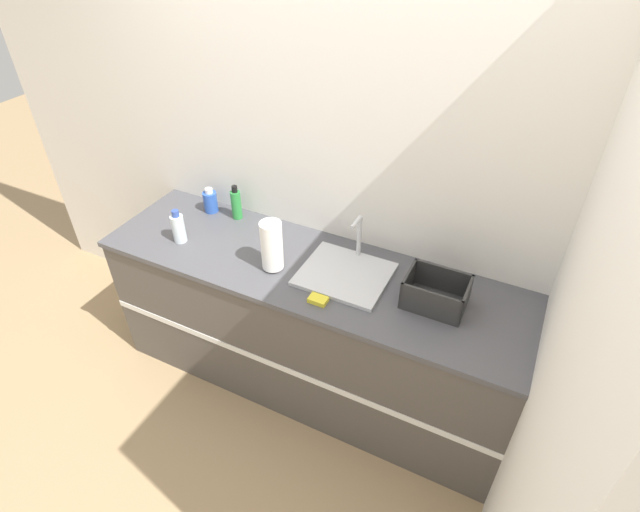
{
  "coord_description": "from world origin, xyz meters",
  "views": [
    {
      "loc": [
        0.95,
        -1.46,
        2.52
      ],
      "look_at": [
        0.08,
        0.29,
        1.01
      ],
      "focal_mm": 28.0,
      "sensor_mm": 36.0,
      "label": 1
    }
  ],
  "objects_px": {
    "paper_towel_roll": "(272,246)",
    "bottle_clear": "(178,228)",
    "dish_rack": "(435,295)",
    "sink": "(345,272)",
    "bottle_blue": "(210,201)",
    "bottle_green": "(236,204)"
  },
  "relations": [
    {
      "from": "paper_towel_roll",
      "to": "bottle_clear",
      "type": "height_order",
      "value": "paper_towel_roll"
    },
    {
      "from": "dish_rack",
      "to": "bottle_clear",
      "type": "bearing_deg",
      "value": -174.81
    },
    {
      "from": "sink",
      "to": "bottle_blue",
      "type": "height_order",
      "value": "sink"
    },
    {
      "from": "bottle_green",
      "to": "bottle_clear",
      "type": "bearing_deg",
      "value": -113.81
    },
    {
      "from": "sink",
      "to": "dish_rack",
      "type": "bearing_deg",
      "value": -1.09
    },
    {
      "from": "paper_towel_roll",
      "to": "dish_rack",
      "type": "relative_size",
      "value": 0.96
    },
    {
      "from": "bottle_blue",
      "to": "paper_towel_roll",
      "type": "bearing_deg",
      "value": -26.51
    },
    {
      "from": "sink",
      "to": "bottle_blue",
      "type": "xyz_separation_m",
      "value": [
        -0.98,
        0.19,
        0.05
      ]
    },
    {
      "from": "bottle_blue",
      "to": "dish_rack",
      "type": "bearing_deg",
      "value": -7.99
    },
    {
      "from": "sink",
      "to": "dish_rack",
      "type": "distance_m",
      "value": 0.47
    },
    {
      "from": "bottle_blue",
      "to": "bottle_clear",
      "type": "bearing_deg",
      "value": -84.57
    },
    {
      "from": "bottle_clear",
      "to": "bottle_blue",
      "type": "height_order",
      "value": "bottle_clear"
    },
    {
      "from": "dish_rack",
      "to": "bottle_blue",
      "type": "height_order",
      "value": "bottle_blue"
    },
    {
      "from": "bottle_blue",
      "to": "sink",
      "type": "bearing_deg",
      "value": -11.21
    },
    {
      "from": "dish_rack",
      "to": "sink",
      "type": "bearing_deg",
      "value": 178.91
    },
    {
      "from": "sink",
      "to": "bottle_clear",
      "type": "height_order",
      "value": "sink"
    },
    {
      "from": "paper_towel_roll",
      "to": "bottle_green",
      "type": "distance_m",
      "value": 0.54
    },
    {
      "from": "sink",
      "to": "paper_towel_roll",
      "type": "relative_size",
      "value": 1.59
    },
    {
      "from": "sink",
      "to": "paper_towel_roll",
      "type": "bearing_deg",
      "value": -162.36
    },
    {
      "from": "sink",
      "to": "bottle_clear",
      "type": "distance_m",
      "value": 0.96
    },
    {
      "from": "sink",
      "to": "bottle_clear",
      "type": "relative_size",
      "value": 2.24
    },
    {
      "from": "dish_rack",
      "to": "bottle_green",
      "type": "height_order",
      "value": "bottle_green"
    }
  ]
}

